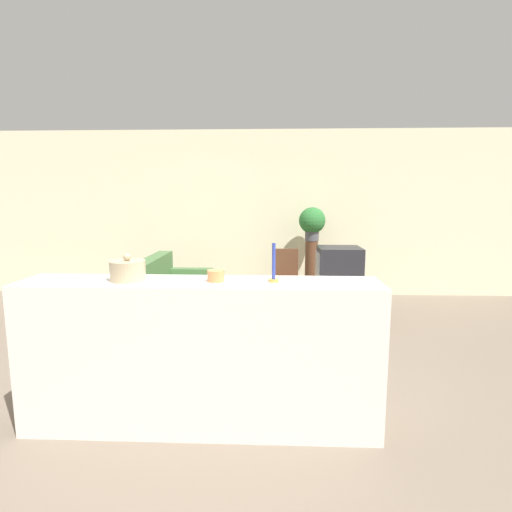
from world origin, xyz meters
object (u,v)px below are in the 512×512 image
wooden_chair (285,275)px  decorative_bowl (128,270)px  television (339,270)px  potted_plant (312,222)px  couch (168,302)px

wooden_chair → decorative_bowl: size_ratio=3.59×
television → decorative_bowl: 3.10m
wooden_chair → potted_plant: 0.96m
television → potted_plant: bearing=102.3°
television → decorative_bowl: size_ratio=2.44×
television → wooden_chair: 1.01m
decorative_bowl → television: bearing=53.0°
wooden_chair → potted_plant: bearing=42.9°
television → potted_plant: size_ratio=1.12×
couch → potted_plant: size_ratio=3.52×
decorative_bowl → wooden_chair: bearing=69.5°
couch → television: 2.25m
potted_plant → decorative_bowl: (-1.61, -3.56, -0.11)m
television → potted_plant: (-0.24, 1.11, 0.54)m
wooden_chair → potted_plant: (0.42, 0.39, 0.77)m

